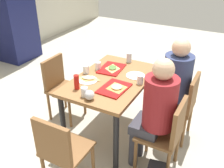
# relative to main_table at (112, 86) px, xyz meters

# --- Properties ---
(ground_plane) EXTENTS (10.00, 10.00, 0.02)m
(ground_plane) POSITION_rel_main_table_xyz_m (0.00, 0.00, -0.67)
(ground_plane) COLOR #B2AD9E
(main_table) EXTENTS (1.19, 0.78, 0.77)m
(main_table) POSITION_rel_main_table_xyz_m (0.00, 0.00, 0.00)
(main_table) COLOR olive
(main_table) RESTS_ON ground_plane
(chair_near_left) EXTENTS (0.40, 0.40, 0.85)m
(chair_near_left) POSITION_rel_main_table_xyz_m (-0.30, -0.77, -0.17)
(chair_near_left) COLOR brown
(chair_near_left) RESTS_ON ground_plane
(chair_near_right) EXTENTS (0.40, 0.40, 0.85)m
(chair_near_right) POSITION_rel_main_table_xyz_m (0.30, -0.77, -0.17)
(chair_near_right) COLOR brown
(chair_near_right) RESTS_ON ground_plane
(chair_far_side) EXTENTS (0.40, 0.40, 0.85)m
(chair_far_side) POSITION_rel_main_table_xyz_m (0.00, 0.77, -0.17)
(chair_far_side) COLOR brown
(chair_far_side) RESTS_ON ground_plane
(chair_left_end) EXTENTS (0.40, 0.40, 0.85)m
(chair_left_end) POSITION_rel_main_table_xyz_m (-0.98, 0.00, -0.17)
(chair_left_end) COLOR brown
(chair_left_end) RESTS_ON ground_plane
(person_in_red) EXTENTS (0.32, 0.42, 1.26)m
(person_in_red) POSITION_rel_main_table_xyz_m (-0.30, -0.63, 0.08)
(person_in_red) COLOR #383842
(person_in_red) RESTS_ON ground_plane
(person_in_brown_jacket) EXTENTS (0.32, 0.42, 1.26)m
(person_in_brown_jacket) POSITION_rel_main_table_xyz_m (0.30, -0.63, 0.08)
(person_in_brown_jacket) COLOR #383842
(person_in_brown_jacket) RESTS_ON ground_plane
(tray_red_near) EXTENTS (0.37, 0.28, 0.02)m
(tray_red_near) POSITION_rel_main_table_xyz_m (-0.21, -0.14, 0.11)
(tray_red_near) COLOR #B21414
(tray_red_near) RESTS_ON main_table
(tray_red_far) EXTENTS (0.38, 0.29, 0.02)m
(tray_red_far) POSITION_rel_main_table_xyz_m (0.21, 0.12, 0.11)
(tray_red_far) COLOR #B21414
(tray_red_far) RESTS_ON main_table
(paper_plate_center) EXTENTS (0.22, 0.22, 0.01)m
(paper_plate_center) POSITION_rel_main_table_xyz_m (-0.18, 0.21, 0.11)
(paper_plate_center) COLOR white
(paper_plate_center) RESTS_ON main_table
(paper_plate_near_edge) EXTENTS (0.22, 0.22, 0.01)m
(paper_plate_near_edge) POSITION_rel_main_table_xyz_m (0.18, -0.21, 0.11)
(paper_plate_near_edge) COLOR white
(paper_plate_near_edge) RESTS_ON main_table
(pizza_slice_a) EXTENTS (0.25, 0.25, 0.02)m
(pizza_slice_a) POSITION_rel_main_table_xyz_m (-0.20, -0.16, 0.13)
(pizza_slice_a) COLOR #C68C47
(pizza_slice_a) RESTS_ON tray_red_near
(pizza_slice_b) EXTENTS (0.23, 0.21, 0.02)m
(pizza_slice_b) POSITION_rel_main_table_xyz_m (0.20, 0.10, 0.13)
(pizza_slice_b) COLOR #DBAD60
(pizza_slice_b) RESTS_ON tray_red_far
(pizza_slice_c) EXTENTS (0.17, 0.23, 0.02)m
(pizza_slice_c) POSITION_rel_main_table_xyz_m (-0.16, 0.22, 0.12)
(pizza_slice_c) COLOR #DBAD60
(pizza_slice_c) RESTS_ON paper_plate_center
(plastic_cup_a) EXTENTS (0.07, 0.07, 0.10)m
(plastic_cup_a) POSITION_rel_main_table_xyz_m (-0.03, 0.33, 0.15)
(plastic_cup_a) COLOR white
(plastic_cup_a) RESTS_ON main_table
(plastic_cup_b) EXTENTS (0.07, 0.07, 0.10)m
(plastic_cup_b) POSITION_rel_main_table_xyz_m (0.03, -0.33, 0.15)
(plastic_cup_b) COLOR white
(plastic_cup_b) RESTS_ON main_table
(plastic_cup_c) EXTENTS (0.07, 0.07, 0.10)m
(plastic_cup_c) POSITION_rel_main_table_xyz_m (-0.48, 0.06, 0.15)
(plastic_cup_c) COLOR white
(plastic_cup_c) RESTS_ON main_table
(plastic_cup_d) EXTENTS (0.07, 0.07, 0.10)m
(plastic_cup_d) POSITION_rel_main_table_xyz_m (0.12, 0.25, 0.15)
(plastic_cup_d) COLOR white
(plastic_cup_d) RESTS_ON main_table
(soda_can) EXTENTS (0.07, 0.07, 0.12)m
(soda_can) POSITION_rel_main_table_xyz_m (0.51, 0.02, 0.16)
(soda_can) COLOR #B7BCC6
(soda_can) RESTS_ON main_table
(condiment_bottle) EXTENTS (0.06, 0.06, 0.16)m
(condiment_bottle) POSITION_rel_main_table_xyz_m (-0.39, 0.21, 0.18)
(condiment_bottle) COLOR red
(condiment_bottle) RESTS_ON main_table
(foil_bundle) EXTENTS (0.10, 0.10, 0.10)m
(foil_bundle) POSITION_rel_main_table_xyz_m (-0.51, -0.02, 0.15)
(foil_bundle) COLOR silver
(foil_bundle) RESTS_ON main_table
(drink_fridge) EXTENTS (0.70, 0.60, 1.90)m
(drink_fridge) POSITION_rel_main_table_xyz_m (1.24, 2.85, 0.29)
(drink_fridge) COLOR #14194C
(drink_fridge) RESTS_ON ground_plane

